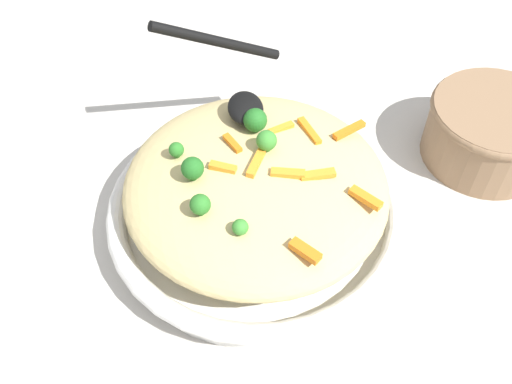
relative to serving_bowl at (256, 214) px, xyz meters
name	(u,v)px	position (x,y,z in m)	size (l,w,h in m)	color
ground_plane	(256,228)	(0.00, 0.00, -0.03)	(2.40, 2.40, 0.00)	beige
serving_bowl	(256,214)	(0.00, 0.00, 0.00)	(0.34, 0.34, 0.05)	white
pasta_mound	(256,185)	(0.00, 0.00, 0.05)	(0.29, 0.29, 0.06)	#D1BA7A
carrot_piece_0	(309,131)	(-0.05, 0.07, 0.08)	(0.04, 0.01, 0.01)	orange
carrot_piece_1	(258,165)	(0.00, 0.00, 0.08)	(0.04, 0.01, 0.01)	orange
carrot_piece_2	(305,251)	(0.11, 0.03, 0.08)	(0.03, 0.01, 0.01)	orange
carrot_piece_3	(318,175)	(0.02, 0.06, 0.08)	(0.04, 0.01, 0.01)	orange
carrot_piece_4	(232,143)	(-0.03, -0.02, 0.08)	(0.03, 0.01, 0.01)	orange
carrot_piece_5	(281,129)	(-0.05, 0.04, 0.08)	(0.03, 0.01, 0.01)	orange
carrot_piece_6	(349,130)	(-0.04, 0.11, 0.08)	(0.04, 0.01, 0.01)	orange
carrot_piece_7	(223,165)	(0.00, -0.03, 0.08)	(0.03, 0.01, 0.01)	orange
carrot_piece_8	(288,174)	(0.02, 0.03, 0.08)	(0.04, 0.01, 0.01)	orange
carrot_piece_9	(366,198)	(0.06, 0.10, 0.08)	(0.04, 0.01, 0.01)	orange
broccoli_floret_0	(192,168)	(0.01, -0.07, 0.09)	(0.02, 0.02, 0.03)	#205B1C
broccoli_floret_1	(267,141)	(-0.02, 0.01, 0.09)	(0.02, 0.02, 0.03)	#377928
broccoli_floret_2	(176,150)	(-0.03, -0.08, 0.08)	(0.02, 0.02, 0.02)	#296820
broccoli_floret_3	(200,205)	(0.05, -0.06, 0.09)	(0.02, 0.02, 0.02)	#296820
broccoli_floret_4	(240,227)	(0.08, -0.03, 0.08)	(0.02, 0.02, 0.02)	#377928
broccoli_floret_5	(255,120)	(-0.06, 0.01, 0.09)	(0.03, 0.03, 0.03)	#205B1C
serving_spoon	(234,83)	(-0.11, -0.01, 0.11)	(0.13, 0.15, 0.10)	black
companion_bowl	(491,129)	(-0.08, 0.31, 0.02)	(0.16, 0.16, 0.08)	#8C6B4C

